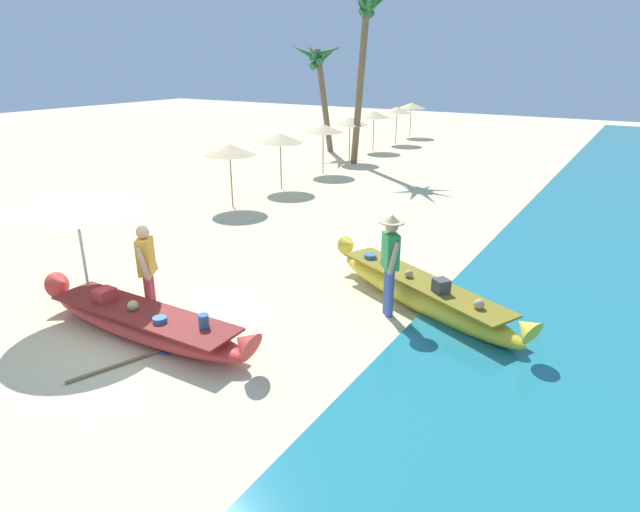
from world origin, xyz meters
name	(u,v)px	position (x,y,z in m)	size (l,w,h in m)	color
ground_plane	(141,331)	(0.00, 0.00, 0.00)	(80.00, 80.00, 0.00)	beige
boat_red_foreground	(144,322)	(0.19, -0.08, 0.26)	(4.59, 0.89, 0.75)	red
boat_yellow_midground	(420,293)	(3.63, 3.29, 0.31)	(4.53, 2.53, 0.83)	yellow
person_vendor_hatted	(390,258)	(3.24, 2.76, 1.07)	(0.53, 0.54, 1.85)	#3D5BA8
person_tourist_customer	(147,266)	(-0.28, 0.50, 0.94)	(0.47, 0.58, 1.68)	#B2383D
patio_umbrella_large	(74,199)	(-1.45, 0.11, 2.07)	(2.44, 2.44, 2.28)	#B7B7BC
parasol_row_0	(230,150)	(-3.97, 6.98, 1.75)	(1.60, 1.60, 1.91)	#8E6B47
parasol_row_1	(280,138)	(-4.10, 9.74, 1.75)	(1.60, 1.60, 1.91)	#8E6B47
parasol_row_2	(323,128)	(-4.28, 12.83, 1.75)	(1.60, 1.60, 1.91)	#8E6B47
parasol_row_3	(350,121)	(-4.60, 15.56, 1.75)	(1.60, 1.60, 1.91)	#8E6B47
parasol_row_4	(374,114)	(-5.03, 18.79, 1.75)	(1.60, 1.60, 1.91)	#8E6B47
parasol_row_5	(397,110)	(-5.04, 21.54, 1.75)	(1.60, 1.60, 1.91)	#8E6B47
parasol_row_6	(411,106)	(-5.46, 24.48, 1.75)	(1.60, 1.60, 1.91)	#8E6B47
palm_tree_tall_inland	(319,66)	(-7.36, 17.51, 3.94)	(2.56, 2.73, 5.04)	brown
palm_tree_leaning_seaward	(365,21)	(-3.82, 15.26, 5.69)	(2.54, 2.62, 7.03)	brown
paddle	(135,359)	(0.66, -0.68, 0.03)	(0.72, 1.55, 0.05)	#8E6B47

